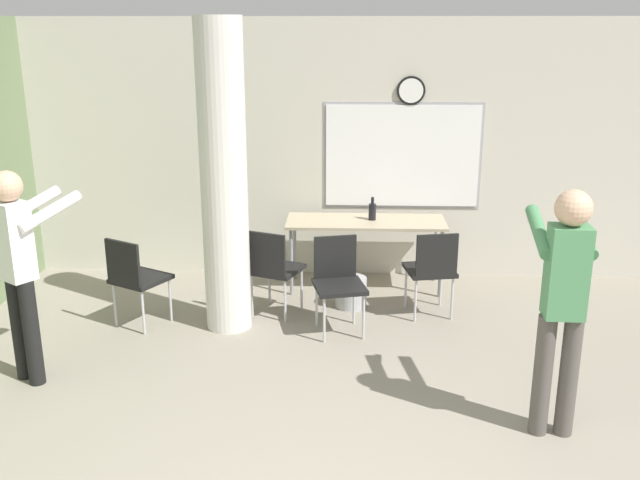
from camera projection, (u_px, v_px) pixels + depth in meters
name	position (u px, v px, depth m)	size (l,w,h in m)	color
wall_back	(344.00, 150.00, 7.78)	(8.00, 0.15, 2.80)	beige
support_pillar	(224.00, 180.00, 6.31)	(0.42, 0.42, 2.80)	silver
folding_table	(366.00, 226.00, 7.48)	(1.66, 0.61, 0.75)	tan
bottle_on_table	(372.00, 211.00, 7.47)	(0.08, 0.08, 0.24)	black
waste_bin	(351.00, 292.00, 7.13)	(0.31, 0.31, 0.30)	#B2B2B7
chair_near_pillar	(135.00, 275.00, 6.56)	(0.60, 0.60, 0.87)	black
chair_table_front	(338.00, 278.00, 6.49)	(0.53, 0.53, 0.87)	black
chair_table_left	(273.00, 265.00, 6.82)	(0.57, 0.57, 0.87)	black
chair_table_right	(432.00, 267.00, 6.79)	(0.51, 0.51, 0.87)	black
person_watching_back	(20.00, 261.00, 5.43)	(0.61, 0.68, 1.70)	black
person_playing_side	(563.00, 294.00, 4.70)	(0.39, 0.69, 1.74)	#514C47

